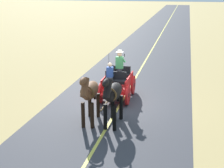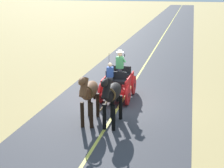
{
  "view_description": "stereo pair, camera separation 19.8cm",
  "coord_description": "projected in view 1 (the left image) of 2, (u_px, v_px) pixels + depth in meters",
  "views": [
    {
      "loc": [
        -2.76,
        13.17,
        5.34
      ],
      "look_at": [
        0.31,
        0.45,
        1.1
      ],
      "focal_mm": 48.74,
      "sensor_mm": 36.0,
      "label": 1
    },
    {
      "loc": [
        -2.96,
        13.12,
        5.34
      ],
      "look_at": [
        0.31,
        0.45,
        1.1
      ],
      "focal_mm": 48.74,
      "sensor_mm": 36.0,
      "label": 2
    }
  ],
  "objects": [
    {
      "name": "horse_drawn_carriage",
      "position": [
        117.0,
        83.0,
        14.87
      ],
      "size": [
        1.43,
        4.5,
        2.5
      ],
      "color": "red",
      "rests_on": "ground"
    },
    {
      "name": "ground_plane",
      "position": [
        121.0,
        104.0,
        14.44
      ],
      "size": [
        200.0,
        200.0,
        0.0
      ],
      "primitive_type": "plane",
      "color": "tan"
    },
    {
      "name": "horse_near_side",
      "position": [
        113.0,
        94.0,
        11.81
      ],
      "size": [
        0.6,
        2.13,
        2.21
      ],
      "color": "black",
      "rests_on": "ground"
    },
    {
      "name": "road_surface",
      "position": [
        121.0,
        104.0,
        14.44
      ],
      "size": [
        6.6,
        160.0,
        0.01
      ],
      "primitive_type": "cube",
      "color": "#38383D",
      "rests_on": "ground"
    },
    {
      "name": "road_centre_stripe",
      "position": [
        121.0,
        103.0,
        14.44
      ],
      "size": [
        0.12,
        160.0,
        0.0
      ],
      "primitive_type": "cube",
      "color": "#DBCC4C",
      "rests_on": "road_surface"
    },
    {
      "name": "horse_off_side",
      "position": [
        90.0,
        92.0,
        12.01
      ],
      "size": [
        0.66,
        2.13,
        2.21
      ],
      "color": "brown",
      "rests_on": "ground"
    }
  ]
}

